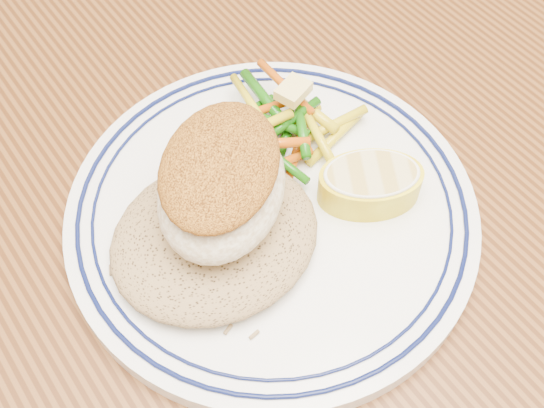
% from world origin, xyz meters
% --- Properties ---
extents(dining_table, '(1.50, 0.90, 0.75)m').
position_xyz_m(dining_table, '(0.00, 0.00, 0.65)').
color(dining_table, '#46230E').
rests_on(dining_table, ground).
extents(plate, '(0.27, 0.27, 0.02)m').
position_xyz_m(plate, '(-0.04, 0.04, 0.76)').
color(plate, white).
rests_on(plate, dining_table).
extents(rice_pilaf, '(0.14, 0.12, 0.03)m').
position_xyz_m(rice_pilaf, '(-0.08, 0.04, 0.78)').
color(rice_pilaf, olive).
rests_on(rice_pilaf, plate).
extents(fish_fillet, '(0.13, 0.13, 0.05)m').
position_xyz_m(fish_fillet, '(-0.07, 0.05, 0.81)').
color(fish_fillet, beige).
rests_on(fish_fillet, rice_pilaf).
extents(vegetable_pile, '(0.11, 0.11, 0.03)m').
position_xyz_m(vegetable_pile, '(0.01, 0.08, 0.78)').
color(vegetable_pile, '#175A0B').
rests_on(vegetable_pile, plate).
extents(butter_pat, '(0.03, 0.02, 0.01)m').
position_xyz_m(butter_pat, '(0.02, 0.09, 0.80)').
color(butter_pat, '#EDD274').
rests_on(butter_pat, vegetable_pile).
extents(lemon_wedge, '(0.09, 0.09, 0.03)m').
position_xyz_m(lemon_wedge, '(0.02, 0.01, 0.78)').
color(lemon_wedge, yellow).
rests_on(lemon_wedge, plate).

